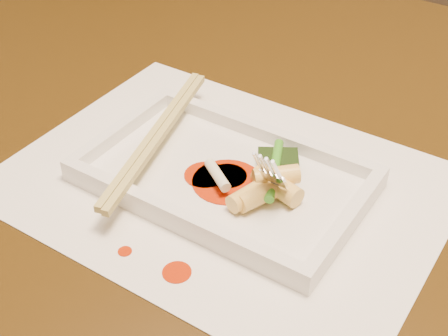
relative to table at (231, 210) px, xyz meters
The scene contains 22 objects.
table is the anchor object (origin of this frame).
placemat 0.13m from the table, 62.51° to the right, with size 0.40×0.30×0.00m, color white.
sauce_splatter_a 0.22m from the table, 70.36° to the right, with size 0.02×0.02×0.00m, color #B72705.
sauce_splatter_b 0.21m from the table, 85.38° to the right, with size 0.01×0.01×0.00m, color #B72705.
plate_base 0.13m from the table, 62.51° to the right, with size 0.26×0.16×0.01m, color white.
plate_rim_far 0.12m from the table, 10.33° to the left, with size 0.26×0.01×0.01m, color white.
plate_rim_near 0.19m from the table, 76.05° to the right, with size 0.26×0.01×0.01m, color white.
plate_rim_left 0.16m from the table, 142.73° to the right, with size 0.01×0.14×0.01m, color white.
plate_rim_right 0.21m from the table, 23.01° to the right, with size 0.01×0.14×0.01m, color white.
veg_piece 0.14m from the table, 21.46° to the right, with size 0.04×0.03×0.01m, color black.
scallion_white 0.15m from the table, 65.51° to the right, with size 0.01×0.01×0.04m, color #EAEACC.
scallion_green 0.15m from the table, 31.66° to the right, with size 0.01×0.01×0.09m, color #2E8C16.
chopstick_a 0.15m from the table, 124.71° to the right, with size 0.01×0.23×0.01m, color tan.
chopstick_b 0.15m from the table, 119.87° to the right, with size 0.01×0.23×0.01m, color tan.
fork 0.22m from the table, 25.24° to the right, with size 0.09×0.10×0.14m, color silver, non-canonical shape.
sauce_blob_0 0.14m from the table, 75.46° to the right, with size 0.04×0.04×0.00m, color #B72705.
sauce_blob_1 0.14m from the table, 60.17° to the right, with size 0.04×0.04×0.00m, color #B72705.
sauce_blob_2 0.14m from the table, 59.89° to the right, with size 0.07×0.07×0.00m, color #B72705.
rice_cake_0 0.16m from the table, 35.56° to the right, with size 0.02×0.02×0.05m, color #FFE577.
rice_cake_1 0.17m from the table, 47.99° to the right, with size 0.02×0.02×0.05m, color #FFE577.
rice_cake_2 0.16m from the table, 34.62° to the right, with size 0.02×0.02×0.04m, color #FFE577.
rice_cake_3 0.17m from the table, 44.98° to the right, with size 0.02×0.02×0.04m, color #FFE577.
Camera 1 is at (0.28, -0.45, 1.13)m, focal length 50.00 mm.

